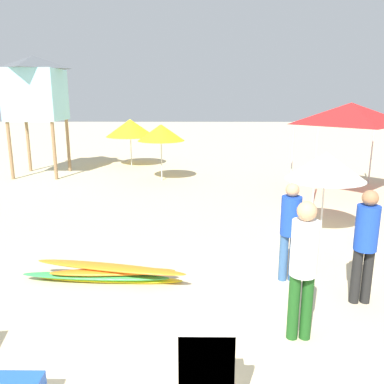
# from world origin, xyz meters

# --- Properties ---
(ground) EXTENTS (80.00, 80.00, 0.00)m
(ground) POSITION_xyz_m (0.00, 0.00, 0.00)
(ground) COLOR beige
(stacked_plastic_chairs) EXTENTS (0.48, 0.48, 1.11)m
(stacked_plastic_chairs) POSITION_xyz_m (1.07, -0.77, 0.65)
(stacked_plastic_chairs) COLOR white
(stacked_plastic_chairs) RESTS_ON ground
(surfboard_pile) EXTENTS (2.71, 0.77, 0.32)m
(surfboard_pile) POSITION_xyz_m (-0.46, 2.08, 0.16)
(surfboard_pile) COLOR yellow
(surfboard_pile) RESTS_ON ground
(lifeguard_near_left) EXTENTS (0.32, 0.32, 1.63)m
(lifeguard_near_left) POSITION_xyz_m (2.48, 2.21, 0.93)
(lifeguard_near_left) COLOR #33598C
(lifeguard_near_left) RESTS_ON ground
(lifeguard_near_center) EXTENTS (0.32, 0.32, 1.70)m
(lifeguard_near_center) POSITION_xyz_m (3.38, 1.50, 0.98)
(lifeguard_near_center) COLOR black
(lifeguard_near_center) RESTS_ON ground
(lifeguard_near_right) EXTENTS (0.32, 0.32, 1.77)m
(lifeguard_near_right) POSITION_xyz_m (2.26, 0.60, 1.03)
(lifeguard_near_right) COLOR #194C19
(lifeguard_near_right) RESTS_ON ground
(popup_canopy) EXTENTS (2.70, 2.70, 2.73)m
(popup_canopy) POSITION_xyz_m (5.53, 8.18, 2.40)
(popup_canopy) COLOR #B2B2B7
(popup_canopy) RESTS_ON ground
(lifeguard_tower) EXTENTS (1.98, 1.98, 4.29)m
(lifeguard_tower) POSITION_xyz_m (-4.80, 10.86, 3.16)
(lifeguard_tower) COLOR olive
(lifeguard_tower) RESTS_ON ground
(beach_umbrella_left) EXTENTS (2.05, 2.05, 1.95)m
(beach_umbrella_left) POSITION_xyz_m (-1.77, 12.90, 1.60)
(beach_umbrella_left) COLOR beige
(beach_umbrella_left) RESTS_ON ground
(beach_umbrella_mid) EXTENTS (1.71, 1.71, 1.77)m
(beach_umbrella_mid) POSITION_xyz_m (3.76, 4.64, 1.47)
(beach_umbrella_mid) COLOR beige
(beach_umbrella_mid) RESTS_ON ground
(beach_umbrella_far) EXTENTS (1.62, 1.62, 1.97)m
(beach_umbrella_far) POSITION_xyz_m (-0.24, 9.95, 1.68)
(beach_umbrella_far) COLOR beige
(beach_umbrella_far) RESTS_ON ground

